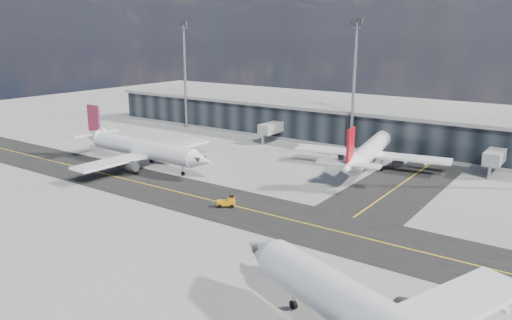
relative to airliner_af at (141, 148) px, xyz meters
The scene contains 8 objects.
ground 31.51m from the airliner_af, 22.88° to the right, with size 300.00×300.00×0.00m, color gray.
taxiway_lanes 32.98m from the airliner_af, ahead, with size 180.00×63.00×0.03m.
terminal_concourse 51.60m from the airliner_af, 55.97° to the left, with size 152.00×19.80×8.80m.
floodlight_masts 47.53m from the airliner_af, 51.17° to the left, with size 102.50×0.70×28.90m.
airliner_af is the anchor object (origin of this frame).
airliner_redtail 45.01m from the airliner_af, 32.52° to the left, with size 30.64×35.76×10.61m.
baggage_tug 30.66m from the airliner_af, 17.41° to the right, with size 2.99×2.59×1.72m.
service_van 45.47m from the airliner_af, 44.45° to the left, with size 2.25×4.87×1.35m, color white.
Camera 1 is at (45.58, -53.61, 26.10)m, focal length 35.00 mm.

